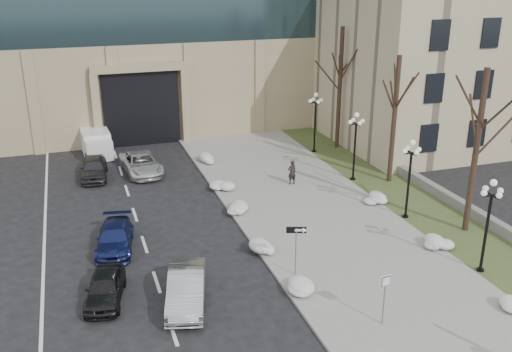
# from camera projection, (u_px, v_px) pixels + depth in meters

# --- Properties ---
(sidewalk) EXTENTS (9.00, 40.00, 0.12)m
(sidewalk) POSITION_uv_depth(u_px,v_px,m) (319.00, 218.00, 32.88)
(sidewalk) COLOR gray
(sidewalk) RESTS_ON ground
(curb) EXTENTS (0.30, 40.00, 0.14)m
(curb) POSITION_uv_depth(u_px,v_px,m) (244.00, 229.00, 31.54)
(curb) COLOR gray
(curb) RESTS_ON ground
(grass_strip) EXTENTS (4.00, 40.00, 0.10)m
(grass_strip) POSITION_uv_depth(u_px,v_px,m) (416.00, 204.00, 34.81)
(grass_strip) COLOR #3C4B25
(grass_strip) RESTS_ON ground
(stone_wall) EXTENTS (0.50, 30.00, 0.70)m
(stone_wall) POSITION_uv_depth(u_px,v_px,m) (425.00, 185.00, 37.08)
(stone_wall) COLOR gray
(stone_wall) RESTS_ON ground
(classical_building) EXTENTS (22.00, 18.12, 12.00)m
(classical_building) POSITION_uv_depth(u_px,v_px,m) (451.00, 62.00, 48.74)
(classical_building) COLOR tan
(classical_building) RESTS_ON ground
(car_a) EXTENTS (2.28, 3.97, 1.27)m
(car_a) POSITION_uv_depth(u_px,v_px,m) (105.00, 287.00, 24.75)
(car_a) COLOR black
(car_a) RESTS_ON ground
(car_b) EXTENTS (2.62, 4.69, 1.46)m
(car_b) POSITION_uv_depth(u_px,v_px,m) (186.00, 289.00, 24.47)
(car_b) COLOR #96999D
(car_b) RESTS_ON ground
(car_c) EXTENTS (2.46, 4.54, 1.25)m
(car_c) POSITION_uv_depth(u_px,v_px,m) (115.00, 238.00, 29.26)
(car_c) COLOR navy
(car_c) RESTS_ON ground
(car_d) EXTENTS (2.78, 5.22, 1.40)m
(car_d) POSITION_uv_depth(u_px,v_px,m) (141.00, 164.00, 39.98)
(car_d) COLOR silver
(car_d) RESTS_ON ground
(car_e) EXTENTS (2.09, 4.37, 1.44)m
(car_e) POSITION_uv_depth(u_px,v_px,m) (94.00, 168.00, 39.05)
(car_e) COLOR #323137
(car_e) RESTS_ON ground
(pedestrian) EXTENTS (0.63, 0.45, 1.62)m
(pedestrian) POSITION_uv_depth(u_px,v_px,m) (292.00, 172.00, 37.61)
(pedestrian) COLOR black
(pedestrian) RESTS_ON sidewalk
(box_truck) EXTENTS (2.32, 5.85, 1.83)m
(box_truck) POSITION_uv_depth(u_px,v_px,m) (96.00, 141.00, 44.39)
(box_truck) COLOR silver
(box_truck) RESTS_ON ground
(one_way_sign) EXTENTS (0.94, 0.48, 2.59)m
(one_way_sign) POSITION_uv_depth(u_px,v_px,m) (300.00, 236.00, 26.08)
(one_way_sign) COLOR slate
(one_way_sign) RESTS_ON ground
(keep_sign) EXTENTS (0.50, 0.12, 2.35)m
(keep_sign) POSITION_uv_depth(u_px,v_px,m) (385.00, 289.00, 22.56)
(keep_sign) COLOR slate
(keep_sign) RESTS_ON ground
(snow_clump_c) EXTENTS (1.10, 1.60, 0.36)m
(snow_clump_c) POSITION_uv_depth(u_px,v_px,m) (301.00, 285.00, 25.54)
(snow_clump_c) COLOR silver
(snow_clump_c) RESTS_ON sidewalk
(snow_clump_d) EXTENTS (1.10, 1.60, 0.36)m
(snow_clump_d) POSITION_uv_depth(u_px,v_px,m) (264.00, 245.00, 29.20)
(snow_clump_d) COLOR silver
(snow_clump_d) RESTS_ON sidewalk
(snow_clump_e) EXTENTS (1.10, 1.60, 0.36)m
(snow_clump_e) POSITION_uv_depth(u_px,v_px,m) (239.00, 209.00, 33.50)
(snow_clump_e) COLOR silver
(snow_clump_e) RESTS_ON sidewalk
(snow_clump_f) EXTENTS (1.10, 1.60, 0.36)m
(snow_clump_f) POSITION_uv_depth(u_px,v_px,m) (220.00, 187.00, 36.87)
(snow_clump_f) COLOR silver
(snow_clump_f) RESTS_ON sidewalk
(snow_clump_g) EXTENTS (1.10, 1.60, 0.36)m
(snow_clump_g) POSITION_uv_depth(u_px,v_px,m) (205.00, 160.00, 41.93)
(snow_clump_g) COLOR silver
(snow_clump_g) RESTS_ON sidewalk
(snow_clump_i) EXTENTS (1.10, 1.60, 0.36)m
(snow_clump_i) POSITION_uv_depth(u_px,v_px,m) (438.00, 245.00, 29.18)
(snow_clump_i) COLOR silver
(snow_clump_i) RESTS_ON sidewalk
(snow_clump_j) EXTENTS (1.10, 1.60, 0.36)m
(snow_clump_j) POSITION_uv_depth(u_px,v_px,m) (373.00, 199.00, 35.00)
(snow_clump_j) COLOR silver
(snow_clump_j) RESTS_ON sidewalk
(lamppost_a) EXTENTS (1.18, 1.18, 4.76)m
(lamppost_a) POSITION_uv_depth(u_px,v_px,m) (489.00, 214.00, 26.14)
(lamppost_a) COLOR black
(lamppost_a) RESTS_ON ground
(lamppost_b) EXTENTS (1.18, 1.18, 4.76)m
(lamppost_b) POSITION_uv_depth(u_px,v_px,m) (410.00, 169.00, 31.92)
(lamppost_b) COLOR black
(lamppost_b) RESTS_ON ground
(lamppost_c) EXTENTS (1.18, 1.18, 4.76)m
(lamppost_c) POSITION_uv_depth(u_px,v_px,m) (355.00, 137.00, 37.70)
(lamppost_c) COLOR black
(lamppost_c) RESTS_ON ground
(lamppost_d) EXTENTS (1.18, 1.18, 4.76)m
(lamppost_d) POSITION_uv_depth(u_px,v_px,m) (315.00, 114.00, 43.49)
(lamppost_d) COLOR black
(lamppost_d) RESTS_ON ground
(tree_near) EXTENTS (3.20, 3.20, 9.00)m
(tree_near) POSITION_uv_depth(u_px,v_px,m) (479.00, 129.00, 29.39)
(tree_near) COLOR black
(tree_near) RESTS_ON ground
(tree_mid) EXTENTS (3.20, 3.20, 8.50)m
(tree_mid) POSITION_uv_depth(u_px,v_px,m) (396.00, 102.00, 36.62)
(tree_mid) COLOR black
(tree_mid) RESTS_ON ground
(tree_far) EXTENTS (3.20, 3.20, 9.50)m
(tree_far) POSITION_uv_depth(u_px,v_px,m) (340.00, 71.00, 43.51)
(tree_far) COLOR black
(tree_far) RESTS_ON ground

